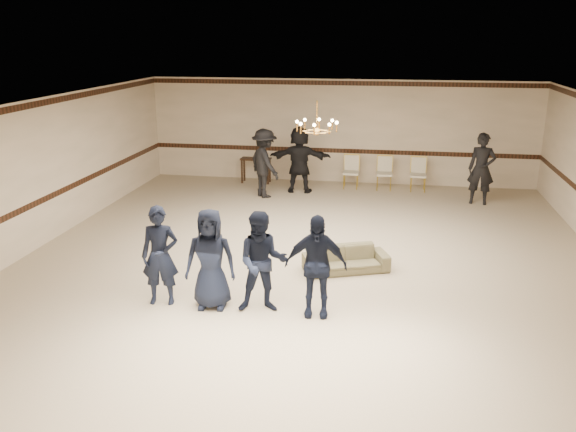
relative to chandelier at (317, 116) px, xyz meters
name	(u,v)px	position (x,y,z in m)	size (l,w,h in m)	color
room	(310,187)	(0.00, -1.00, -1.28)	(12.01, 14.01, 3.21)	#BDAC91
chair_rail	(339,151)	(0.00, 5.99, -1.88)	(12.00, 0.02, 0.14)	#3A1D11
crown_molding	(341,83)	(0.00, 5.99, 0.21)	(12.00, 0.02, 0.14)	#3A1D11
chandelier	(317,116)	(0.00, 0.00, 0.00)	(0.94, 0.94, 0.89)	gold
boy_a	(160,256)	(-2.27, -3.36, -2.00)	(0.64, 0.42, 1.76)	black
boy_b	(210,259)	(-1.37, -3.36, -2.00)	(0.86, 0.56, 1.76)	black
boy_c	(262,262)	(-0.47, -3.36, -2.00)	(0.85, 0.66, 1.76)	black
boy_d	(316,266)	(0.43, -3.36, -2.00)	(1.03, 0.43, 1.76)	black
settee	(346,259)	(0.79, -1.37, -2.63)	(1.67, 0.65, 0.49)	brown
adult_left	(265,163)	(-1.95, 3.83, -1.89)	(1.27, 0.73, 1.97)	black
adult_mid	(299,159)	(-1.05, 4.53, -1.89)	(1.82, 0.58, 1.97)	black
adult_right	(482,169)	(4.05, 4.13, -1.89)	(0.72, 0.47, 1.97)	black
banquet_chair_left	(351,172)	(0.43, 5.24, -2.38)	(0.48, 0.48, 0.99)	beige
banquet_chair_mid	(384,174)	(1.43, 5.24, -2.38)	(0.48, 0.48, 0.99)	beige
banquet_chair_right	(418,175)	(2.43, 5.24, -2.38)	(0.48, 0.48, 0.99)	beige
console_table	(256,170)	(-2.57, 5.44, -2.48)	(0.94, 0.40, 0.79)	#321E10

